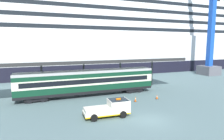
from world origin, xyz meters
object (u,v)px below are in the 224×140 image
(service_truck, at_px, (111,108))
(traffic_cone_near, at_px, (157,97))
(cruise_ship, at_px, (44,28))
(train_carriage, at_px, (88,82))
(traffic_cone_mid, at_px, (135,99))

(service_truck, bearing_deg, traffic_cone_near, 24.01)
(cruise_ship, relative_size, traffic_cone_near, 213.13)
(cruise_ship, xyz_separation_m, train_carriage, (4.82, -31.34, -10.60))
(traffic_cone_near, bearing_deg, train_carriage, 148.16)
(train_carriage, bearing_deg, traffic_cone_near, -31.84)
(cruise_ship, distance_m, service_truck, 43.02)
(cruise_ship, height_order, traffic_cone_near, cruise_ship)
(traffic_cone_near, distance_m, traffic_cone_mid, 3.68)
(traffic_cone_mid, bearing_deg, cruise_ship, 105.50)
(traffic_cone_mid, bearing_deg, service_truck, -143.30)
(train_carriage, height_order, traffic_cone_near, train_carriage)
(cruise_ship, bearing_deg, traffic_cone_mid, -74.50)
(train_carriage, bearing_deg, traffic_cone_mid, -46.24)
(service_truck, distance_m, traffic_cone_near, 9.93)
(train_carriage, distance_m, service_truck, 9.79)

